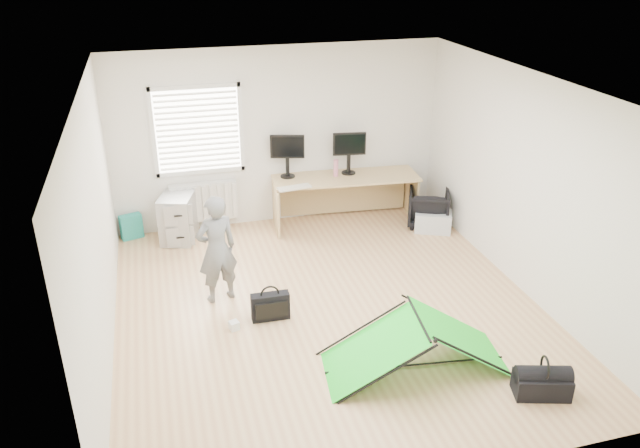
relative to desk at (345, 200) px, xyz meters
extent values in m
plane|color=tan|center=(-0.94, -2.35, -0.38)|extent=(5.50, 5.50, 0.00)
cube|color=silver|center=(-0.94, 0.40, 0.97)|extent=(5.00, 0.02, 2.70)
cube|color=silver|center=(-2.14, 0.36, 1.17)|extent=(1.20, 0.06, 1.20)
cube|color=silver|center=(-2.14, 0.32, 0.07)|extent=(1.00, 0.12, 0.60)
cube|color=tan|center=(0.00, 0.00, 0.00)|extent=(2.28, 0.89, 0.76)
cube|color=#A2A4A7|center=(-2.55, 0.05, -0.03)|extent=(0.61, 0.71, 0.70)
cube|color=black|center=(-0.86, 0.23, 0.62)|extent=(0.52, 0.24, 0.49)
cube|color=black|center=(0.08, 0.13, 0.62)|extent=(0.51, 0.18, 0.48)
cube|color=beige|center=(-0.87, -0.26, 0.39)|extent=(0.51, 0.24, 0.02)
cylinder|color=#C9708B|center=(-0.14, 0.07, 0.51)|extent=(0.08, 0.08, 0.26)
imported|color=black|center=(1.21, -0.44, -0.10)|extent=(0.80, 0.81, 0.57)
imported|color=slate|center=(-2.18, -1.78, 0.31)|extent=(0.57, 0.45, 1.38)
cube|color=#B9BDC3|center=(1.20, -0.64, -0.23)|extent=(0.65, 0.57, 0.30)
cube|color=teal|center=(-3.23, 0.29, -0.19)|extent=(0.34, 0.22, 0.37)
cube|color=black|center=(-1.66, -2.38, -0.21)|extent=(0.45, 0.15, 0.34)
cube|color=silver|center=(-2.11, -2.49, -0.33)|extent=(0.13, 0.13, 0.10)
cube|color=black|center=(0.64, -4.40, -0.26)|extent=(0.59, 0.41, 0.23)
camera|label=1|loc=(-2.73, -8.51, 3.74)|focal=35.00mm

